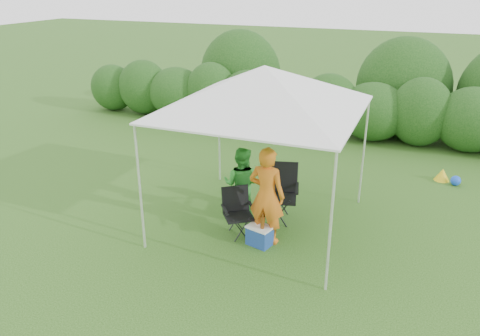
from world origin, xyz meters
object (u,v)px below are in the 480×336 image
at_px(chair_left, 237,209).
at_px(cooler, 260,235).
at_px(chair_right, 281,189).
at_px(woman, 241,184).
at_px(man, 267,196).
at_px(canopy, 264,88).

distance_m(chair_left, cooler, 0.61).
bearing_deg(chair_right, chair_left, -137.04).
distance_m(chair_right, woman, 0.72).
distance_m(chair_left, woman, 0.55).
bearing_deg(man, chair_right, -85.58).
bearing_deg(woman, canopy, 178.11).
height_order(chair_left, cooler, chair_left).
bearing_deg(chair_right, woman, -167.83).
distance_m(canopy, woman, 1.81).
bearing_deg(chair_left, cooler, -60.59).
relative_size(chair_left, cooler, 1.78).
height_order(chair_left, woman, woman).
xyz_separation_m(chair_left, man, (0.54, -0.05, 0.37)).
height_order(man, cooler, man).
bearing_deg(woman, chair_left, 100.58).
bearing_deg(cooler, chair_left, 171.34).
height_order(canopy, chair_right, canopy).
height_order(man, woman, man).
xyz_separation_m(man, cooler, (-0.05, -0.16, -0.66)).
xyz_separation_m(canopy, man, (0.27, -0.55, -1.63)).
height_order(chair_left, man, man).
bearing_deg(chair_left, woman, 66.79).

